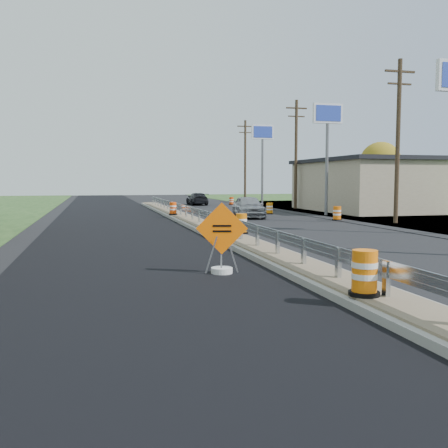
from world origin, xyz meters
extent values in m
plane|color=black|center=(0.00, 0.00, 0.00)|extent=(140.00, 140.00, 0.00)
cube|color=black|center=(-4.40, 10.00, 0.01)|extent=(7.20, 120.00, 0.01)
cube|color=gray|center=(0.00, 8.00, 0.09)|extent=(1.60, 55.00, 0.18)
cube|color=brown|center=(0.00, 8.00, 0.20)|extent=(1.25, 55.00, 0.05)
cube|color=silver|center=(0.00, -8.00, 0.58)|extent=(0.10, 0.15, 0.70)
cube|color=silver|center=(0.00, -6.00, 0.58)|extent=(0.10, 0.15, 0.70)
cube|color=silver|center=(0.00, -4.00, 0.58)|extent=(0.10, 0.15, 0.70)
cube|color=silver|center=(0.00, -2.00, 0.58)|extent=(0.10, 0.15, 0.70)
cube|color=silver|center=(0.00, 0.00, 0.58)|extent=(0.10, 0.15, 0.70)
cube|color=silver|center=(0.00, 2.00, 0.58)|extent=(0.10, 0.15, 0.70)
cube|color=silver|center=(0.00, 4.00, 0.58)|extent=(0.10, 0.15, 0.70)
cube|color=silver|center=(0.00, 6.00, 0.58)|extent=(0.10, 0.15, 0.70)
cube|color=silver|center=(0.00, 8.00, 0.58)|extent=(0.10, 0.15, 0.70)
cube|color=silver|center=(0.00, 10.00, 0.58)|extent=(0.10, 0.15, 0.70)
cube|color=silver|center=(0.00, 12.00, 0.58)|extent=(0.10, 0.15, 0.70)
cube|color=silver|center=(0.00, 14.00, 0.58)|extent=(0.10, 0.15, 0.70)
cube|color=silver|center=(0.00, 16.00, 0.58)|extent=(0.10, 0.15, 0.70)
cube|color=silver|center=(0.00, 18.00, 0.58)|extent=(0.10, 0.15, 0.70)
cube|color=silver|center=(0.00, 20.00, 0.58)|extent=(0.10, 0.15, 0.70)
cube|color=silver|center=(0.00, 22.00, 0.58)|extent=(0.10, 0.15, 0.70)
cube|color=silver|center=(0.00, 24.00, 0.58)|extent=(0.10, 0.15, 0.70)
cube|color=silver|center=(0.00, 26.00, 0.58)|extent=(0.10, 0.15, 0.70)
cube|color=silver|center=(0.00, 28.00, 0.58)|extent=(0.10, 0.15, 0.70)
cube|color=silver|center=(0.00, 30.00, 0.58)|extent=(0.10, 0.15, 0.70)
cube|color=silver|center=(0.00, 32.00, 0.58)|extent=(0.10, 0.15, 0.70)
cube|color=silver|center=(0.00, 9.00, 0.78)|extent=(0.04, 46.00, 0.34)
cube|color=silver|center=(0.00, 9.00, 0.70)|extent=(0.06, 46.00, 0.03)
cube|color=silver|center=(0.00, 9.00, 0.86)|extent=(0.06, 46.00, 0.03)
cube|color=tan|center=(21.00, 20.00, 2.00)|extent=(18.00, 12.00, 4.00)
cube|color=black|center=(21.00, 20.00, 4.12)|extent=(18.50, 12.50, 0.30)
cube|color=black|center=(12.05, 20.00, 1.60)|extent=(0.08, 7.20, 2.20)
cylinder|color=slate|center=(10.50, 16.00, 3.40)|extent=(0.22, 0.22, 6.80)
cube|color=white|center=(10.50, 16.00, 7.20)|extent=(2.20, 0.25, 1.40)
cube|color=#263FB2|center=(10.50, 16.00, 7.20)|extent=(1.90, 0.30, 1.10)
cylinder|color=slate|center=(10.50, 30.00, 3.40)|extent=(0.22, 0.22, 6.80)
cube|color=white|center=(10.50, 30.00, 7.20)|extent=(2.20, 0.25, 1.40)
cube|color=#263FB2|center=(10.50, 30.00, 7.20)|extent=(1.90, 0.30, 1.10)
cylinder|color=#473523|center=(11.50, 9.00, 4.70)|extent=(0.26, 0.26, 9.40)
cube|color=#473523|center=(11.50, 9.00, 8.70)|extent=(1.90, 0.12, 0.12)
cube|color=#473523|center=(11.50, 9.00, 8.00)|extent=(1.50, 0.10, 0.10)
cylinder|color=#473523|center=(11.50, 24.00, 4.70)|extent=(0.26, 0.26, 9.40)
cube|color=#473523|center=(11.50, 24.00, 8.70)|extent=(1.90, 0.12, 0.12)
cube|color=#473523|center=(11.50, 24.00, 8.00)|extent=(1.50, 0.10, 0.10)
cylinder|color=#473523|center=(11.50, 39.00, 4.70)|extent=(0.26, 0.26, 9.40)
cube|color=#473523|center=(11.50, 39.00, 8.70)|extent=(1.90, 0.12, 0.12)
cube|color=#473523|center=(11.50, 39.00, 8.00)|extent=(1.50, 0.10, 0.10)
cylinder|color=#473523|center=(26.00, 34.00, 1.54)|extent=(0.36, 0.36, 3.08)
sphere|color=#9F8C22|center=(26.00, 34.00, 4.55)|extent=(4.62, 4.62, 4.62)
cylinder|color=white|center=(-2.24, -3.69, 0.08)|extent=(0.58, 0.58, 0.17)
cube|color=slate|center=(-2.53, -3.69, 0.52)|extent=(0.34, 0.13, 1.01)
cube|color=slate|center=(-1.95, -3.69, 0.52)|extent=(0.34, 0.13, 1.01)
cube|color=slate|center=(-2.24, -3.64, 0.52)|extent=(0.11, 0.26, 1.02)
cube|color=#FB6305|center=(-2.24, -3.69, 1.23)|extent=(1.35, 0.41, 1.40)
cube|color=black|center=(-2.24, -3.72, 1.30)|extent=(0.48, 0.15, 0.05)
cube|color=black|center=(-2.24, -3.72, 1.15)|extent=(0.48, 0.15, 0.05)
cylinder|color=black|center=(-0.38, -7.83, 0.27)|extent=(0.62, 0.62, 0.08)
cylinder|color=orange|center=(-0.38, -7.83, 0.70)|extent=(0.50, 0.50, 0.87)
cylinder|color=white|center=(-0.38, -7.83, 0.85)|extent=(0.51, 0.51, 0.11)
cylinder|color=white|center=(-0.38, -7.83, 0.62)|extent=(0.51, 0.51, 0.11)
cylinder|color=black|center=(0.55, 3.82, 0.27)|extent=(0.59, 0.59, 0.08)
cylinder|color=orange|center=(0.55, 3.82, 0.68)|extent=(0.47, 0.47, 0.82)
cylinder|color=white|center=(0.55, 3.82, 0.82)|extent=(0.48, 0.48, 0.11)
cylinder|color=white|center=(0.55, 3.82, 0.60)|extent=(0.48, 0.48, 0.11)
cylinder|color=black|center=(-0.47, 16.32, 0.27)|extent=(0.57, 0.57, 0.08)
cylinder|color=#FF4A0A|center=(-0.47, 16.32, 0.67)|extent=(0.46, 0.46, 0.80)
cylinder|color=white|center=(-0.47, 16.32, 0.80)|extent=(0.47, 0.47, 0.10)
cylinder|color=white|center=(-0.47, 16.32, 0.59)|extent=(0.47, 0.47, 0.10)
cylinder|color=black|center=(9.20, 11.82, 0.04)|extent=(0.61, 0.61, 0.08)
cylinder|color=orange|center=(9.20, 11.82, 0.47)|extent=(0.49, 0.49, 0.85)
cylinder|color=white|center=(9.20, 11.82, 0.61)|extent=(0.50, 0.50, 0.11)
cylinder|color=white|center=(9.20, 11.82, 0.38)|extent=(0.50, 0.50, 0.11)
cylinder|color=black|center=(7.09, 18.42, 0.04)|extent=(0.58, 0.58, 0.08)
cylinder|color=orange|center=(7.09, 18.42, 0.44)|extent=(0.46, 0.46, 0.81)
cylinder|color=white|center=(7.09, 18.42, 0.58)|extent=(0.47, 0.47, 0.11)
cylinder|color=white|center=(7.09, 18.42, 0.36)|extent=(0.47, 0.47, 0.11)
cylinder|color=black|center=(8.16, 32.88, 0.04)|extent=(0.54, 0.54, 0.07)
cylinder|color=#F4440A|center=(8.16, 32.88, 0.41)|extent=(0.43, 0.43, 0.76)
cylinder|color=white|center=(8.16, 32.88, 0.54)|extent=(0.44, 0.44, 0.10)
cylinder|color=white|center=(8.16, 32.88, 0.34)|extent=(0.44, 0.44, 0.10)
imported|color=#A2A2A6|center=(4.53, 15.47, 0.75)|extent=(2.27, 4.56, 1.49)
imported|color=black|center=(4.68, 33.46, 0.62)|extent=(1.78, 4.28, 1.24)
camera|label=1|loc=(-5.54, -16.56, 2.51)|focal=40.00mm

